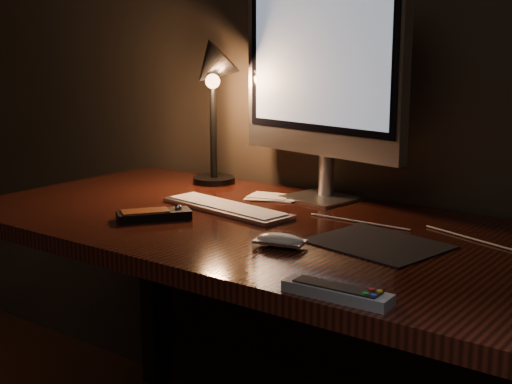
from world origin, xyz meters
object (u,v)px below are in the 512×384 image
Objects in this scene: desk_lamp at (212,89)px; tv_remote at (337,292)px; desk at (297,271)px; keyboard at (226,207)px; mouse at (280,242)px; monitor at (322,76)px; media_remote at (154,215)px.

tv_remote is at bearing -15.57° from desk_lamp.
keyboard is at bearing -170.70° from desk.
tv_remote is 0.45× the size of desk_lamp.
keyboard is (-0.19, -0.03, 0.14)m from desk.
mouse is 0.54× the size of tv_remote.
desk is 0.50m from monitor.
monitor is 0.35m from desk_lamp.
monitor is 1.32× the size of desk_lamp.
keyboard is 0.35m from mouse.
mouse is (0.29, -0.18, 0.00)m from keyboard.
media_remote is (-0.08, -0.18, 0.00)m from keyboard.
tv_remote is (0.35, -0.41, 0.14)m from desk.
desk_lamp is (-0.51, 0.39, 0.27)m from mouse.
desk_lamp is (-0.34, -0.03, -0.04)m from monitor.
media_remote is at bearing 159.89° from tv_remote.
desk is 3.82× the size of desk_lamp.
keyboard is 2.14× the size of media_remote.
mouse is at bearing -65.21° from desk.
monitor reaches higher than desk_lamp.
mouse is at bearing -55.91° from media_remote.
keyboard is 3.66× the size of mouse.
monitor is 0.56m from media_remote.
desk is at bearing 17.79° from keyboard.
desk_lamp reaches higher than mouse.
mouse is at bearing -23.76° from keyboard.
desk_lamp is at bearing 156.51° from desk.
media_remote is at bearing -142.52° from desk.
mouse is (0.10, -0.22, 0.14)m from desk.
tv_remote is (0.54, -0.37, 0.00)m from keyboard.
monitor reaches higher than keyboard.
desk is at bearing 128.18° from tv_remote.
monitor is at bearing 98.70° from mouse.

